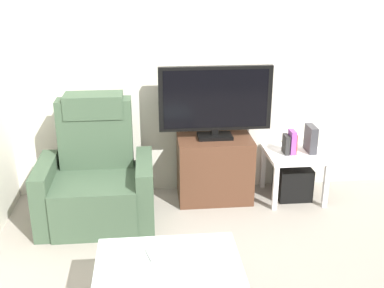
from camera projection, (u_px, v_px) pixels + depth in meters
The scene contains 13 objects.
ground_plane at pixel (224, 246), 3.82m from camera, with size 6.40×6.40×0.00m, color gray.
wall_back at pixel (208, 59), 4.41m from camera, with size 6.40×0.06×2.60m, color beige.
tv_stand at pixel (215, 169), 4.51m from camera, with size 0.69×0.44×0.61m.
television at pixel (215, 101), 4.29m from camera, with size 1.03×0.20×0.67m.
recliner_armchair at pixel (96, 179), 4.13m from camera, with size 0.98×0.78×1.08m.
side_table at pixel (294, 159), 4.51m from camera, with size 0.54×0.54×0.46m.
subwoofer_box at pixel (293, 181), 4.59m from camera, with size 0.32×0.32×0.32m, color black.
book_leftmost at pixel (286, 144), 4.43m from camera, with size 0.04×0.13×0.18m, color #262626.
book_middle at pixel (292, 142), 4.42m from camera, with size 0.05×0.13×0.22m, color purple.
book_rightmost at pixel (294, 144), 4.43m from camera, with size 0.03×0.10×0.19m, color red.
game_console at pixel (311, 139), 4.46m from camera, with size 0.07×0.20×0.25m, color #333338.
coffee_table at pixel (168, 265), 2.94m from camera, with size 0.90×0.60×0.41m.
cell_phone at pixel (153, 254), 2.99m from camera, with size 0.07×0.15×0.01m, color #B7B7BC.
Camera 1 is at (-0.58, -3.24, 2.12)m, focal length 44.38 mm.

